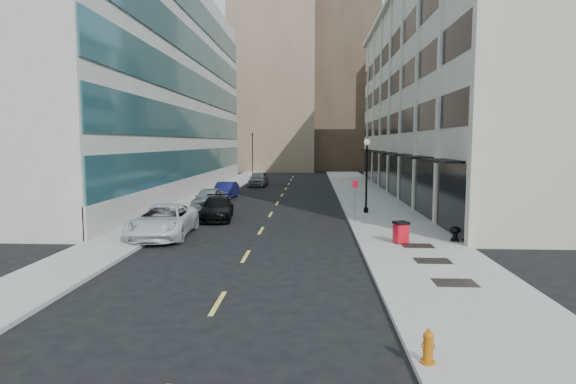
# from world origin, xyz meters

# --- Properties ---
(ground) EXTENTS (160.00, 160.00, 0.00)m
(ground) POSITION_xyz_m (0.00, 0.00, 0.00)
(ground) COLOR black
(ground) RESTS_ON ground
(sidewalk_right) EXTENTS (5.00, 80.00, 0.15)m
(sidewalk_right) POSITION_xyz_m (7.50, 20.00, 0.07)
(sidewalk_right) COLOR gray
(sidewalk_right) RESTS_ON ground
(sidewalk_left) EXTENTS (3.00, 80.00, 0.15)m
(sidewalk_left) POSITION_xyz_m (-6.50, 20.00, 0.07)
(sidewalk_left) COLOR gray
(sidewalk_left) RESTS_ON ground
(building_right) EXTENTS (15.30, 46.50, 18.25)m
(building_right) POSITION_xyz_m (16.94, 26.99, 8.99)
(building_right) COLOR #BDB09F
(building_right) RESTS_ON ground
(building_left) EXTENTS (16.14, 46.00, 20.00)m
(building_left) POSITION_xyz_m (-15.95, 27.00, 9.99)
(building_left) COLOR silver
(building_left) RESTS_ON ground
(skyline_tan_near) EXTENTS (14.00, 18.00, 28.00)m
(skyline_tan_near) POSITION_xyz_m (-4.00, 68.00, 14.00)
(skyline_tan_near) COLOR #967862
(skyline_tan_near) RESTS_ON ground
(skyline_brown) EXTENTS (12.00, 16.00, 34.00)m
(skyline_brown) POSITION_xyz_m (8.00, 72.00, 17.00)
(skyline_brown) COLOR brown
(skyline_brown) RESTS_ON ground
(skyline_tan_far) EXTENTS (12.00, 14.00, 22.00)m
(skyline_tan_far) POSITION_xyz_m (-14.00, 78.00, 11.00)
(skyline_tan_far) COLOR #967862
(skyline_tan_far) RESTS_ON ground
(skyline_stone) EXTENTS (10.00, 14.00, 20.00)m
(skyline_stone) POSITION_xyz_m (18.00, 66.00, 10.00)
(skyline_stone) COLOR #BDB09F
(skyline_stone) RESTS_ON ground
(grate_near) EXTENTS (1.40, 1.00, 0.01)m
(grate_near) POSITION_xyz_m (7.60, -2.00, 0.15)
(grate_near) COLOR black
(grate_near) RESTS_ON sidewalk_right
(grate_mid) EXTENTS (1.40, 1.00, 0.01)m
(grate_mid) POSITION_xyz_m (7.60, 1.00, 0.15)
(grate_mid) COLOR black
(grate_mid) RESTS_ON sidewalk_right
(grate_far) EXTENTS (1.40, 1.00, 0.01)m
(grate_far) POSITION_xyz_m (7.60, 3.80, 0.15)
(grate_far) COLOR black
(grate_far) RESTS_ON sidewalk_right
(road_centerline) EXTENTS (0.15, 68.20, 0.01)m
(road_centerline) POSITION_xyz_m (0.00, 17.00, 0.01)
(road_centerline) COLOR #D8CC4C
(road_centerline) RESTS_ON ground
(traffic_signal) EXTENTS (0.66, 0.66, 6.98)m
(traffic_signal) POSITION_xyz_m (-5.50, 48.00, 5.72)
(traffic_signal) COLOR black
(traffic_signal) RESTS_ON ground
(car_white_van) EXTENTS (3.06, 6.06, 1.64)m
(car_white_van) POSITION_xyz_m (-4.80, 6.00, 0.82)
(car_white_van) COLOR silver
(car_white_van) RESTS_ON ground
(car_black_pickup) EXTENTS (2.52, 5.06, 1.41)m
(car_black_pickup) POSITION_xyz_m (-3.20, 11.74, 0.71)
(car_black_pickup) COLOR black
(car_black_pickup) RESTS_ON ground
(car_silver_sedan) EXTENTS (2.01, 4.53, 1.51)m
(car_silver_sedan) POSITION_xyz_m (-4.80, 16.74, 0.76)
(car_silver_sedan) COLOR #9EA2A6
(car_silver_sedan) RESTS_ON ground
(car_blue_sedan) EXTENTS (1.77, 4.44, 1.43)m
(car_blue_sedan) POSITION_xyz_m (-4.67, 22.86, 0.72)
(car_blue_sedan) COLOR navy
(car_blue_sedan) RESTS_ON ground
(car_grey_sedan) EXTENTS (1.93, 4.74, 1.61)m
(car_grey_sedan) POSITION_xyz_m (-3.20, 35.00, 0.81)
(car_grey_sedan) COLOR gray
(car_grey_sedan) RESTS_ON ground
(fire_hydrant) EXTENTS (0.30, 0.30, 0.75)m
(fire_hydrant) POSITION_xyz_m (5.30, -8.00, 0.51)
(fire_hydrant) COLOR #C7610E
(fire_hydrant) RESTS_ON sidewalk_right
(trash_bin) EXTENTS (0.79, 0.79, 1.02)m
(trash_bin) POSITION_xyz_m (6.93, 4.32, 0.70)
(trash_bin) COLOR red
(trash_bin) RESTS_ON sidewalk_right
(lamppost) EXTENTS (0.42, 0.42, 5.02)m
(lamppost) POSITION_xyz_m (6.40, 14.21, 3.10)
(lamppost) COLOR black
(lamppost) RESTS_ON sidewalk_right
(sign_post) EXTENTS (0.31, 0.09, 2.65)m
(sign_post) POSITION_xyz_m (5.30, 10.09, 1.83)
(sign_post) COLOR slate
(sign_post) RESTS_ON sidewalk_right
(urn_planter) EXTENTS (0.52, 0.52, 0.72)m
(urn_planter) POSITION_xyz_m (9.60, 4.95, 0.59)
(urn_planter) COLOR black
(urn_planter) RESTS_ON sidewalk_right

